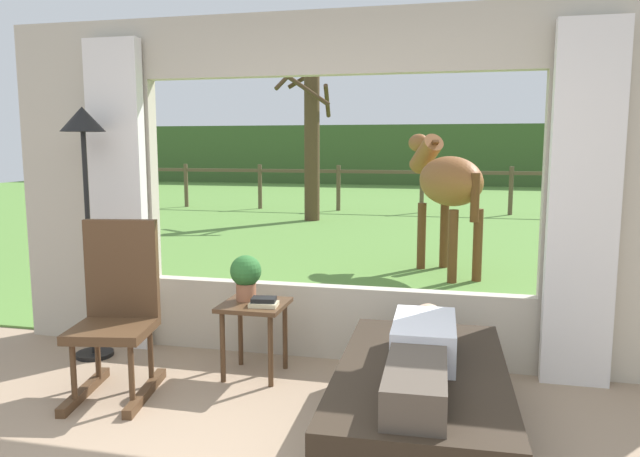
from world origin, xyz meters
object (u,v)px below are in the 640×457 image
floor_lamp_left (84,157)px  potted_plant (246,275)px  horse (447,182)px  reclining_person (422,352)px  side_table (254,316)px  pasture_tree (312,139)px  recliner_sofa (421,403)px  book_stack (264,302)px  rocking_chair (117,310)px

floor_lamp_left → potted_plant: bearing=-1.1°
potted_plant → horse: bearing=70.7°
reclining_person → potted_plant: 1.53m
side_table → pasture_tree: bearing=101.4°
side_table → horse: bearing=72.1°
floor_lamp_left → pasture_tree: size_ratio=0.51×
recliner_sofa → book_stack: book_stack is taller
reclining_person → horse: size_ratio=0.82×
side_table → book_stack: (0.09, -0.06, 0.12)m
book_stack → horse: horse is taller
recliner_sofa → rocking_chair: (-1.97, 0.26, 0.33)m
side_table → book_stack: book_stack is taller
pasture_tree → recliner_sofa: bearing=-72.5°
reclining_person → rocking_chair: (-1.97, 0.31, 0.02)m
side_table → recliner_sofa: bearing=-30.7°
horse → pasture_tree: (-2.90, 4.81, 0.57)m
potted_plant → recliner_sofa: bearing=-31.1°
side_table → horse: horse is taller
potted_plant → pasture_tree: pasture_tree is taller
potted_plant → book_stack: bearing=-35.4°
recliner_sofa → floor_lamp_left: size_ratio=0.92×
potted_plant → horse: size_ratio=0.18×
side_table → rocking_chair: bearing=-149.7°
rocking_chair → horse: (1.97, 4.14, 0.61)m
reclining_person → floor_lamp_left: bearing=159.7°
pasture_tree → book_stack: bearing=-78.1°
reclining_person → recliner_sofa: bearing=88.2°
potted_plant → rocking_chair: bearing=-143.6°
side_table → pasture_tree: size_ratio=0.14×
recliner_sofa → potted_plant: potted_plant is taller
reclining_person → book_stack: size_ratio=7.15×
recliner_sofa → rocking_chair: size_ratio=1.54×
reclining_person → side_table: (-1.20, 0.76, -0.10)m
pasture_tree → side_table: bearing=-78.6°
horse → rocking_chair: bearing=-144.2°
potted_plant → floor_lamp_left: floor_lamp_left is taller
potted_plant → horse: 3.87m
book_stack → floor_lamp_left: size_ratio=0.11×
reclining_person → book_stack: reclining_person is taller
reclining_person → pasture_tree: pasture_tree is taller
rocking_chair → side_table: (0.78, 0.45, -0.12)m
potted_plant → floor_lamp_left: (-1.25, 0.02, 0.82)m
book_stack → horse: size_ratio=0.12×
reclining_person → horse: (-0.01, 4.45, 0.63)m
side_table → reclining_person: bearing=-32.4°
recliner_sofa → book_stack: (-1.11, 0.65, 0.33)m
book_stack → pasture_tree: size_ratio=0.05×
side_table → pasture_tree: (-1.71, 8.50, 1.30)m
horse → book_stack: bearing=-135.2°
pasture_tree → horse: bearing=-58.9°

